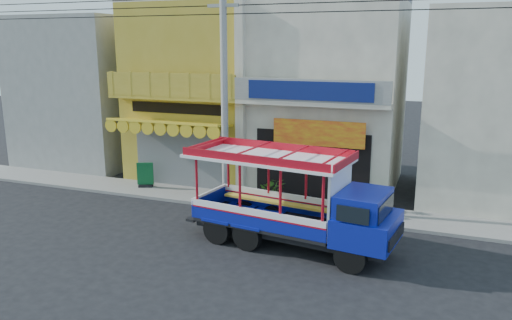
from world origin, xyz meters
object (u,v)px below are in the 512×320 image
Objects in this scene: green_sign at (145,177)px; potted_plant_a at (273,191)px; potted_plant_b at (360,204)px; songthaew_truck at (305,204)px; potted_plant_c at (384,199)px; utility_pole at (228,78)px.

potted_plant_a is (6.03, -0.35, 0.10)m from green_sign.
potted_plant_b is at bearing -3.52° from green_sign.
potted_plant_c is (1.89, 4.31, -0.92)m from songthaew_truck.
green_sign is 1.21× the size of potted_plant_c.
utility_pole is at bearing -11.62° from green_sign.
utility_pole reaches higher than potted_plant_b.
utility_pole is 4.10× the size of songthaew_truck.
green_sign is at bearing 154.63° from songthaew_truck.
potted_plant_b is at bearing 6.78° from potted_plant_c.
songthaew_truck reaches higher than potted_plant_b.
songthaew_truck reaches higher than potted_plant_c.
potted_plant_a reaches higher than potted_plant_b.
potted_plant_a is at bearing -36.27° from potted_plant_c.
potted_plant_a is (1.61, 0.55, -4.36)m from utility_pole.
utility_pole is at bearing 178.40° from potted_plant_a.
potted_plant_a is at bearing -3.36° from green_sign.
songthaew_truck is 4.80m from potted_plant_c.
utility_pole reaches higher than green_sign.
green_sign is 9.48m from potted_plant_b.
potted_plant_b is 1.20m from potted_plant_c.
songthaew_truck is at bearing 20.10° from potted_plant_c.
potted_plant_c is at bearing -10.64° from potted_plant_a.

